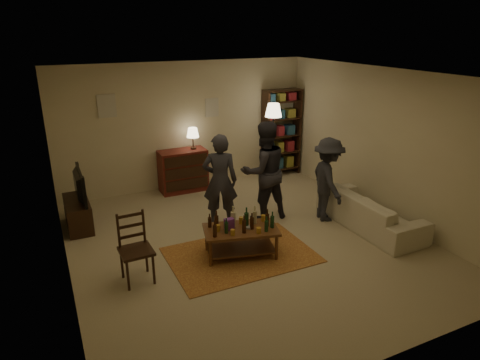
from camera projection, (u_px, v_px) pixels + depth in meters
floor at (248, 242)px, 7.07m from camera, size 6.00×6.00×0.00m
room_shell at (155, 107)px, 8.72m from camera, size 6.00×6.00×6.00m
rug at (241, 255)px, 6.66m from camera, size 2.20×1.50×0.01m
coffee_table at (241, 231)px, 6.53m from camera, size 1.24×0.88×0.80m
dining_chair at (135, 245)px, 5.87m from camera, size 0.45×0.45×1.00m
tv_stand at (77, 207)px, 7.48m from camera, size 0.40×1.00×1.06m
dresser at (183, 169)px, 9.14m from camera, size 1.00×0.50×1.36m
bookshelf at (281, 132)px, 9.99m from camera, size 0.90×0.34×2.02m
floor_lamp at (273, 116)px, 9.13m from camera, size 0.36×0.36×1.82m
sofa at (370, 211)px, 7.52m from camera, size 0.81×2.08×0.61m
person_left at (220, 181)px, 7.42m from camera, size 0.72×0.62×1.67m
person_right at (264, 171)px, 7.67m from camera, size 0.89×0.69×1.82m
person_by_sofa at (328, 180)px, 7.67m from camera, size 0.79×1.10×1.53m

